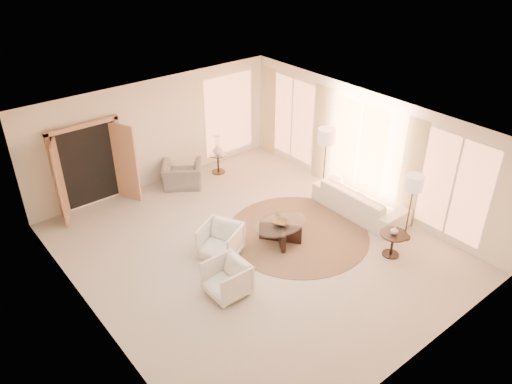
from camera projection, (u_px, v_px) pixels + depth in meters
room at (253, 193)px, 10.16m from camera, size 7.04×8.04×2.83m
windows_right at (361, 148)px, 12.13m from camera, size 0.10×6.40×2.40m
window_back_corner at (229, 114)px, 14.09m from camera, size 1.70×0.10×2.40m
curtains_right at (332, 139)px, 12.73m from camera, size 0.06×5.20×2.60m
french_doors at (91, 168)px, 11.86m from camera, size 1.95×0.66×2.16m
area_rug at (297, 233)px, 11.35m from camera, size 3.39×3.39×0.01m
sofa at (360, 201)px, 11.95m from camera, size 0.92×2.34×0.68m
armchair_left at (220, 240)px, 10.45m from camera, size 1.02×1.04×0.81m
armchair_right at (227, 277)px, 9.43m from camera, size 0.71×0.75×0.77m
accent_chair at (182, 171)px, 13.04m from camera, size 1.21×1.12×0.89m
coffee_table at (281, 230)px, 10.96m from camera, size 1.32×1.32×0.46m
end_table at (393, 240)px, 10.48m from camera, size 0.58×0.58×0.55m
side_table at (218, 161)px, 13.78m from camera, size 0.49×0.49×0.57m
floor_lamp_near at (327, 139)px, 12.17m from camera, size 0.43×0.43×1.79m
floor_lamp_far at (414, 186)px, 10.54m from camera, size 0.38×0.38×1.58m
bowl at (281, 222)px, 10.85m from camera, size 0.42×0.42×0.08m
end_vase at (394, 230)px, 10.36m from camera, size 0.20×0.20×0.17m
side_vase at (218, 149)px, 13.60m from camera, size 0.34×0.34×0.27m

